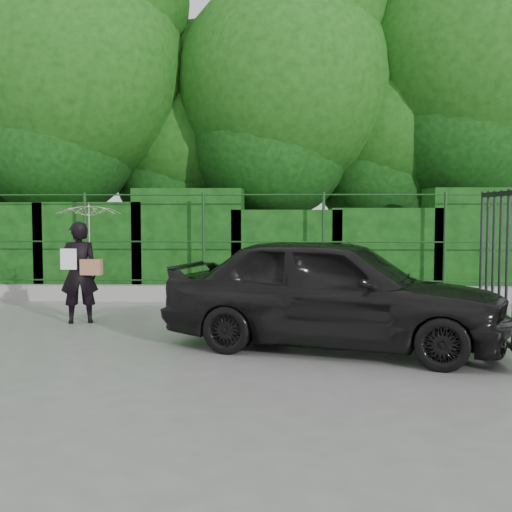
{
  "coord_description": "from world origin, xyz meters",
  "views": [
    {
      "loc": [
        1.88,
        -7.77,
        1.73
      ],
      "look_at": [
        1.53,
        1.3,
        1.1
      ],
      "focal_mm": 45.0,
      "sensor_mm": 36.0,
      "label": 1
    }
  ],
  "objects": [
    {
      "name": "ground",
      "position": [
        0.0,
        0.0,
        0.0
      ],
      "size": [
        80.0,
        80.0,
        0.0
      ],
      "primitive_type": "plane",
      "color": "gray"
    },
    {
      "name": "kerb",
      "position": [
        0.0,
        4.5,
        0.15
      ],
      "size": [
        14.0,
        0.25,
        0.3
      ],
      "primitive_type": "cube",
      "color": "#9E9E99",
      "rests_on": "ground"
    },
    {
      "name": "fence",
      "position": [
        0.22,
        4.5,
        1.2
      ],
      "size": [
        14.13,
        0.06,
        1.8
      ],
      "color": "#163D18",
      "rests_on": "kerb"
    },
    {
      "name": "hedge",
      "position": [
        0.04,
        5.5,
        0.99
      ],
      "size": [
        14.2,
        1.2,
        2.2
      ],
      "color": "black",
      "rests_on": "ground"
    },
    {
      "name": "trees",
      "position": [
        1.14,
        7.74,
        4.62
      ],
      "size": [
        17.1,
        6.15,
        8.08
      ],
      "color": "black",
      "rests_on": "ground"
    },
    {
      "name": "woman",
      "position": [
        -1.13,
        2.03,
        1.24
      ],
      "size": [
        0.97,
        0.99,
        1.87
      ],
      "color": "black",
      "rests_on": "ground"
    },
    {
      "name": "car",
      "position": [
        2.56,
        0.28,
        0.72
      ],
      "size": [
        4.57,
        2.92,
        1.45
      ],
      "primitive_type": "imported",
      "rotation": [
        0.0,
        0.0,
        1.26
      ],
      "color": "black",
      "rests_on": "ground"
    }
  ]
}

